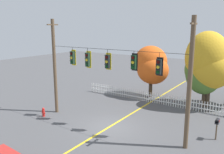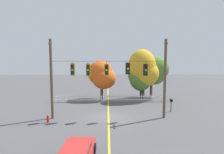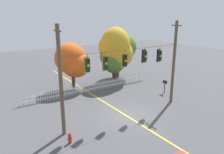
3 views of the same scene
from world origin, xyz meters
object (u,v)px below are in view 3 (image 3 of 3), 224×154
(traffic_signal_westbound_side, at_px, (105,63))
(traffic_signal_southbound_primary, at_px, (159,56))
(traffic_signal_eastbound_side, at_px, (87,65))
(traffic_signal_northbound_secondary, at_px, (125,60))
(autumn_maple_mid, at_px, (114,55))
(traffic_signal_northbound_primary, at_px, (145,56))
(autumn_maple_far_west, at_px, (122,48))
(autumn_oak_far_east, at_px, (115,49))
(autumn_maple_near_fence, at_px, (73,61))
(roadside_mailbox, at_px, (165,83))
(fire_hydrant, at_px, (70,138))

(traffic_signal_westbound_side, relative_size, traffic_signal_southbound_primary, 1.03)
(traffic_signal_eastbound_side, bearing_deg, traffic_signal_northbound_secondary, -0.01)
(traffic_signal_westbound_side, relative_size, autumn_maple_mid, 0.26)
(traffic_signal_northbound_primary, height_order, traffic_signal_southbound_primary, same)
(traffic_signal_westbound_side, relative_size, autumn_maple_far_west, 0.25)
(traffic_signal_northbound_secondary, bearing_deg, autumn_oak_far_east, 60.17)
(traffic_signal_northbound_primary, relative_size, traffic_signal_southbound_primary, 0.90)
(autumn_maple_near_fence, height_order, autumn_maple_far_west, autumn_maple_far_west)
(autumn_oak_far_east, bearing_deg, traffic_signal_westbound_side, -128.13)
(traffic_signal_northbound_secondary, height_order, roadside_mailbox, traffic_signal_northbound_secondary)
(traffic_signal_eastbound_side, bearing_deg, autumn_oak_far_east, 46.07)
(autumn_maple_far_west, xyz_separation_m, roadside_mailbox, (0.18, -7.66, -2.76))
(traffic_signal_northbound_primary, relative_size, fire_hydrant, 1.73)
(traffic_signal_southbound_primary, relative_size, roadside_mailbox, 1.00)
(traffic_signal_westbound_side, bearing_deg, roadside_mailbox, 13.60)
(traffic_signal_westbound_side, bearing_deg, autumn_oak_far_east, 51.87)
(autumn_maple_mid, bearing_deg, traffic_signal_northbound_primary, -107.00)
(traffic_signal_northbound_primary, distance_m, roadside_mailbox, 6.53)
(autumn_oak_far_east, distance_m, autumn_maple_far_west, 2.41)
(traffic_signal_northbound_secondary, relative_size, autumn_maple_near_fence, 0.27)
(autumn_oak_far_east, relative_size, autumn_maple_far_west, 1.17)
(traffic_signal_southbound_primary, xyz_separation_m, autumn_maple_mid, (0.88, 8.53, -1.31))
(traffic_signal_southbound_primary, bearing_deg, autumn_maple_far_west, 72.88)
(traffic_signal_northbound_primary, xyz_separation_m, roadside_mailbox, (4.92, 2.12, -3.73))
(traffic_signal_eastbound_side, height_order, autumn_maple_mid, traffic_signal_eastbound_side)
(autumn_maple_near_fence, xyz_separation_m, autumn_maple_far_west, (7.46, 1.07, 0.66))
(autumn_maple_near_fence, relative_size, autumn_maple_mid, 0.94)
(traffic_signal_northbound_primary, relative_size, autumn_oak_far_east, 0.19)
(traffic_signal_eastbound_side, relative_size, traffic_signal_northbound_primary, 1.10)
(autumn_oak_far_east, bearing_deg, autumn_maple_near_fence, 176.79)
(autumn_maple_near_fence, height_order, autumn_maple_mid, autumn_maple_mid)
(traffic_signal_southbound_primary, xyz_separation_m, autumn_oak_far_east, (1.04, 8.40, -0.60))
(autumn_maple_near_fence, xyz_separation_m, autumn_oak_far_east, (5.49, -0.31, 0.89))
(traffic_signal_southbound_primary, relative_size, autumn_maple_near_fence, 0.27)
(autumn_maple_mid, xyz_separation_m, autumn_oak_far_east, (0.16, -0.12, 0.70))
(traffic_signal_eastbound_side, distance_m, traffic_signal_southbound_primary, 7.05)
(autumn_maple_mid, bearing_deg, traffic_signal_eastbound_side, -132.94)
(autumn_maple_mid, height_order, autumn_maple_far_west, autumn_maple_far_west)
(autumn_maple_far_west, xyz_separation_m, fire_hydrant, (-12.22, -11.11, -3.56))
(traffic_signal_eastbound_side, bearing_deg, autumn_maple_near_fence, 73.36)
(traffic_signal_eastbound_side, xyz_separation_m, autumn_maple_mid, (7.93, 8.53, -1.36))
(traffic_signal_northbound_primary, relative_size, autumn_maple_near_fence, 0.24)
(autumn_maple_far_west, relative_size, roadside_mailbox, 4.07)
(traffic_signal_westbound_side, relative_size, traffic_signal_northbound_primary, 1.15)
(traffic_signal_westbound_side, distance_m, autumn_oak_far_east, 10.70)
(autumn_maple_mid, bearing_deg, fire_hydrant, -135.63)
(traffic_signal_northbound_primary, bearing_deg, roadside_mailbox, 23.28)
(traffic_signal_westbound_side, bearing_deg, traffic_signal_southbound_primary, -0.01)
(traffic_signal_northbound_secondary, height_order, autumn_maple_far_west, autumn_maple_far_west)
(traffic_signal_northbound_primary, bearing_deg, fire_hydrant, -169.85)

